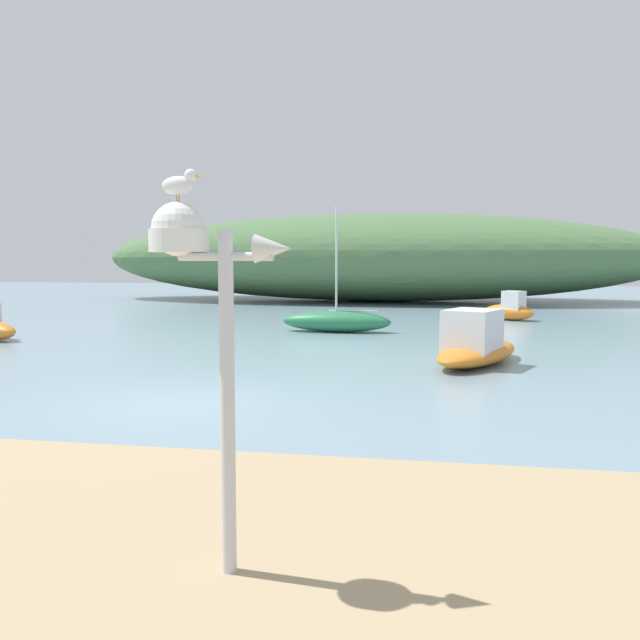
{
  "coord_description": "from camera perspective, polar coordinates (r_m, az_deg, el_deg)",
  "views": [
    {
      "loc": [
        4.81,
        -11.72,
        2.74
      ],
      "look_at": [
        1.37,
        7.58,
        0.93
      ],
      "focal_mm": 36.92,
      "sensor_mm": 36.0,
      "label": 1
    }
  ],
  "objects": [
    {
      "name": "distant_hill",
      "position": [
        43.89,
        4.97,
        5.43
      ],
      "size": [
        37.37,
        12.32,
        5.75
      ],
      "primitive_type": "ellipsoid",
      "color": "#517547",
      "rests_on": "ground"
    },
    {
      "name": "motorboat_by_sandbar",
      "position": [
        17.63,
        13.34,
        -2.16
      ],
      "size": [
        3.02,
        4.46,
        1.46
      ],
      "color": "orange",
      "rests_on": "ground"
    },
    {
      "name": "motorboat_off_point",
      "position": [
        30.91,
        16.12,
        0.9
      ],
      "size": [
        2.5,
        2.19,
        1.33
      ],
      "color": "orange",
      "rests_on": "ground"
    },
    {
      "name": "sailboat_inner_mooring",
      "position": [
        24.9,
        1.42,
        -0.09
      ],
      "size": [
        4.23,
        1.36,
        4.71
      ],
      "color": "#287A4C",
      "rests_on": "ground"
    },
    {
      "name": "ground_plane",
      "position": [
        12.96,
        -12.01,
        -7.06
      ],
      "size": [
        120.0,
        120.0,
        0.0
      ],
      "primitive_type": "plane",
      "color": "#7A99A8"
    },
    {
      "name": "mast_structure",
      "position": [
        5.3,
        -10.51,
        3.98
      ],
      "size": [
        1.15,
        0.47,
        3.0
      ],
      "color": "silver",
      "rests_on": "beach_sand"
    },
    {
      "name": "seagull_on_radar",
      "position": [
        5.38,
        -12.06,
        11.5
      ],
      "size": [
        0.36,
        0.15,
        0.25
      ],
      "color": "orange",
      "rests_on": "mast_structure"
    }
  ]
}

